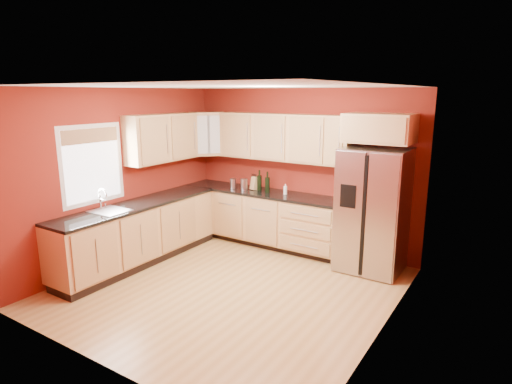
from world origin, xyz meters
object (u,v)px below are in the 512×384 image
soap_dispenser (285,189)px  knife_block (255,183)px  refrigerator (373,210)px  wine_bottle_a (267,182)px  canister_left (244,184)px

soap_dispenser → knife_block: bearing=177.6°
refrigerator → wine_bottle_a: bearing=179.0°
refrigerator → soap_dispenser: size_ratio=10.46×
refrigerator → knife_block: bearing=177.0°
canister_left → soap_dispenser: 0.76m
knife_block → wine_bottle_a: bearing=6.4°
knife_block → soap_dispenser: 0.61m
canister_left → knife_block: (0.15, 0.11, 0.02)m
wine_bottle_a → knife_block: (-0.30, 0.08, -0.06)m
knife_block → soap_dispenser: size_ratio=1.31×
wine_bottle_a → knife_block: wine_bottle_a is taller
knife_block → soap_dispenser: bearing=18.6°
wine_bottle_a → knife_block: bearing=165.4°
refrigerator → wine_bottle_a: refrigerator is taller
refrigerator → canister_left: size_ratio=9.41×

